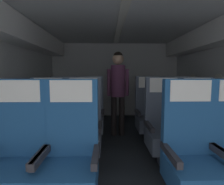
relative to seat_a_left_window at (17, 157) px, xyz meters
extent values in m
cube|color=#23282D|center=(1.03, 1.17, -0.50)|extent=(3.88, 5.47, 0.02)
cube|color=silver|center=(1.03, 1.17, 1.63)|extent=(3.76, 5.07, 0.06)
cube|color=#B6BBBB|center=(1.03, 3.72, 0.57)|extent=(3.76, 0.06, 2.12)
cube|color=white|center=(-0.59, 1.17, 1.41)|extent=(0.36, 4.87, 0.36)
cube|color=white|center=(1.03, 1.17, 1.59)|extent=(0.12, 4.56, 0.02)
cylinder|color=white|center=(2.83, 1.67, 0.61)|extent=(0.01, 0.26, 0.26)
cylinder|color=white|center=(2.83, 2.69, 0.61)|extent=(0.01, 0.26, 0.26)
cube|color=navy|center=(0.00, -0.07, -0.15)|extent=(0.48, 0.51, 0.22)
cube|color=navy|center=(0.00, 0.14, 0.33)|extent=(0.48, 0.09, 0.73)
cube|color=#28282D|center=(0.23, -0.07, 0.05)|extent=(0.05, 0.43, 0.06)
cube|color=silver|center=(0.00, 0.09, 0.58)|extent=(0.38, 0.01, 0.20)
cube|color=navy|center=(0.48, -0.08, -0.15)|extent=(0.48, 0.51, 0.22)
cube|color=navy|center=(0.48, 0.13, 0.33)|extent=(0.48, 0.09, 0.73)
cube|color=#28282D|center=(0.71, -0.08, 0.05)|extent=(0.05, 0.43, 0.06)
cube|color=#28282D|center=(0.25, -0.08, 0.05)|extent=(0.05, 0.43, 0.06)
cube|color=silver|center=(0.48, 0.08, 0.58)|extent=(0.38, 0.01, 0.20)
cube|color=#28282D|center=(1.82, -0.07, 0.05)|extent=(0.05, 0.43, 0.06)
cube|color=navy|center=(1.58, -0.08, -0.15)|extent=(0.48, 0.51, 0.22)
cube|color=navy|center=(1.58, 0.14, 0.33)|extent=(0.48, 0.09, 0.73)
cube|color=#28282D|center=(1.81, -0.08, 0.05)|extent=(0.05, 0.43, 0.06)
cube|color=#28282D|center=(1.35, -0.08, 0.05)|extent=(0.05, 0.43, 0.06)
cube|color=silver|center=(1.58, 0.09, 0.58)|extent=(0.38, 0.01, 0.20)
cube|color=#38383D|center=(0.00, 0.77, -0.38)|extent=(0.17, 0.18, 0.22)
cube|color=#4C5666|center=(0.00, 0.77, -0.15)|extent=(0.48, 0.51, 0.22)
cube|color=#4C5666|center=(0.00, 0.98, 0.33)|extent=(0.48, 0.09, 0.73)
cube|color=#28282D|center=(0.23, 0.77, 0.05)|extent=(0.05, 0.43, 0.06)
cube|color=#28282D|center=(-0.23, 0.77, 0.05)|extent=(0.05, 0.43, 0.06)
cube|color=silver|center=(0.00, 0.93, 0.58)|extent=(0.38, 0.01, 0.20)
cube|color=#38383D|center=(0.48, 0.76, -0.38)|extent=(0.17, 0.18, 0.22)
cube|color=#4C5666|center=(0.48, 0.76, -0.15)|extent=(0.48, 0.51, 0.22)
cube|color=#4C5666|center=(0.48, 0.97, 0.33)|extent=(0.48, 0.09, 0.73)
cube|color=#28282D|center=(0.71, 0.76, 0.05)|extent=(0.05, 0.43, 0.06)
cube|color=#28282D|center=(0.25, 0.76, 0.05)|extent=(0.05, 0.43, 0.06)
cube|color=silver|center=(0.48, 0.92, 0.58)|extent=(0.38, 0.01, 0.20)
cube|color=#38383D|center=(2.06, 0.76, -0.38)|extent=(0.17, 0.18, 0.22)
cube|color=#4C5666|center=(2.06, 0.76, -0.15)|extent=(0.48, 0.51, 0.22)
cube|color=#4C5666|center=(2.06, 0.97, 0.33)|extent=(0.48, 0.09, 0.73)
cube|color=#28282D|center=(2.29, 0.76, 0.05)|extent=(0.05, 0.43, 0.06)
cube|color=#28282D|center=(1.83, 0.76, 0.05)|extent=(0.05, 0.43, 0.06)
cube|color=silver|center=(2.06, 0.92, 0.58)|extent=(0.38, 0.01, 0.20)
cube|color=#38383D|center=(1.59, 0.77, -0.38)|extent=(0.17, 0.18, 0.22)
cube|color=#4C5666|center=(1.59, 0.77, -0.15)|extent=(0.48, 0.51, 0.22)
cube|color=#4C5666|center=(1.59, 0.98, 0.33)|extent=(0.48, 0.09, 0.73)
cube|color=#28282D|center=(1.82, 0.77, 0.05)|extent=(0.05, 0.43, 0.06)
cube|color=#28282D|center=(1.36, 0.77, 0.05)|extent=(0.05, 0.43, 0.06)
cube|color=silver|center=(1.59, 0.93, 0.58)|extent=(0.38, 0.01, 0.20)
cube|color=#38383D|center=(0.00, 1.60, -0.38)|extent=(0.17, 0.18, 0.22)
cube|color=#4C5666|center=(0.00, 1.60, -0.15)|extent=(0.48, 0.51, 0.22)
cube|color=#4C5666|center=(0.00, 1.81, 0.33)|extent=(0.48, 0.09, 0.73)
cube|color=#28282D|center=(0.23, 1.60, 0.05)|extent=(0.05, 0.43, 0.06)
cube|color=#28282D|center=(-0.23, 1.60, 0.05)|extent=(0.05, 0.43, 0.06)
cube|color=silver|center=(0.00, 1.76, 0.58)|extent=(0.38, 0.01, 0.20)
cube|color=#38383D|center=(0.49, 1.59, -0.38)|extent=(0.17, 0.18, 0.22)
cube|color=#4C5666|center=(0.49, 1.59, -0.15)|extent=(0.48, 0.51, 0.22)
cube|color=#4C5666|center=(0.49, 1.80, 0.33)|extent=(0.48, 0.09, 0.73)
cube|color=#28282D|center=(0.72, 1.59, 0.05)|extent=(0.05, 0.43, 0.06)
cube|color=#28282D|center=(0.26, 1.59, 0.05)|extent=(0.05, 0.43, 0.06)
cube|color=silver|center=(0.49, 1.75, 0.58)|extent=(0.38, 0.01, 0.20)
cube|color=#38383D|center=(2.07, 1.61, -0.38)|extent=(0.17, 0.18, 0.22)
cube|color=#4C5666|center=(2.07, 1.61, -0.15)|extent=(0.48, 0.51, 0.22)
cube|color=#4C5666|center=(2.07, 1.82, 0.33)|extent=(0.48, 0.09, 0.73)
cube|color=#28282D|center=(2.30, 1.61, 0.05)|extent=(0.05, 0.43, 0.06)
cube|color=#28282D|center=(1.84, 1.61, 0.05)|extent=(0.05, 0.43, 0.06)
cube|color=silver|center=(2.07, 1.77, 0.58)|extent=(0.38, 0.01, 0.20)
cube|color=#38383D|center=(1.58, 1.60, -0.38)|extent=(0.17, 0.18, 0.22)
cube|color=#4C5666|center=(1.58, 1.60, -0.15)|extent=(0.48, 0.51, 0.22)
cube|color=#4C5666|center=(1.58, 1.81, 0.33)|extent=(0.48, 0.09, 0.73)
cube|color=#28282D|center=(1.81, 1.60, 0.05)|extent=(0.05, 0.43, 0.06)
cube|color=#28282D|center=(1.35, 1.60, 0.05)|extent=(0.05, 0.43, 0.06)
cube|color=silver|center=(1.58, 1.76, 0.58)|extent=(0.38, 0.01, 0.20)
cylinder|color=black|center=(0.93, 1.98, -0.10)|extent=(0.11, 0.11, 0.78)
cylinder|color=black|center=(1.09, 1.98, -0.10)|extent=(0.11, 0.11, 0.78)
cylinder|color=#5B2D4C|center=(1.01, 1.98, 0.60)|extent=(0.28, 0.28, 0.61)
cylinder|color=#5B2D4C|center=(0.83, 1.98, 0.57)|extent=(0.07, 0.07, 0.52)
cylinder|color=#5B2D4C|center=(1.19, 1.98, 0.57)|extent=(0.07, 0.07, 0.52)
sphere|color=tan|center=(1.01, 1.98, 1.03)|extent=(0.22, 0.22, 0.22)
sphere|color=black|center=(1.01, 1.98, 1.07)|extent=(0.19, 0.19, 0.19)
camera|label=1|loc=(0.81, -1.57, 0.74)|focal=29.01mm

